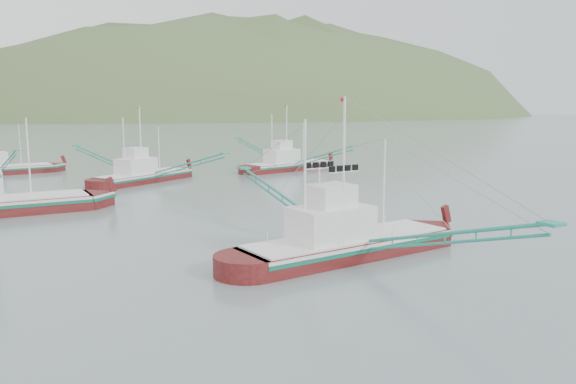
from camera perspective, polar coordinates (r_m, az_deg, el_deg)
ground at (r=33.74m, az=5.49°, el=-6.68°), size 1200.00×1200.00×0.00m
main_boat at (r=33.73m, az=5.89°, el=-4.13°), size 14.07×25.31×10.24m
bg_boat_far at (r=69.01m, az=-14.46°, el=2.63°), size 14.71×22.27×9.65m
bg_boat_right at (r=79.48m, az=0.02°, el=3.37°), size 13.82×24.18×9.85m
headland_right at (r=524.71m, az=-2.59°, el=7.66°), size 684.00×432.00×306.00m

